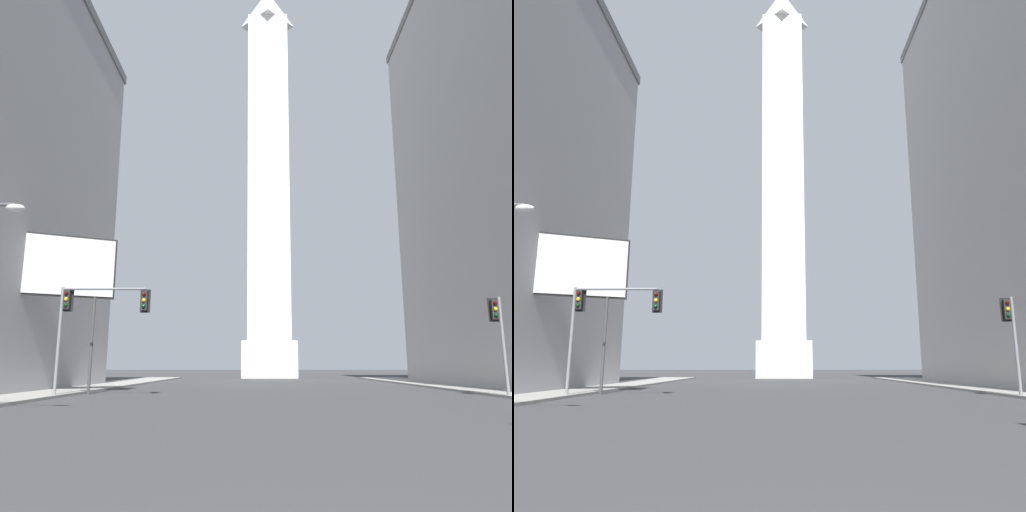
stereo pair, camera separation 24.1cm
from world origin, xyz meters
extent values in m
cube|color=gray|center=(-14.39, 24.76, 0.07)|extent=(5.00, 82.55, 0.15)
cube|color=silver|center=(0.00, 68.79, 2.50)|extent=(7.61, 7.61, 4.99)
cube|color=white|center=(0.00, 68.79, 30.47)|extent=(6.09, 6.09, 50.95)
pyramid|color=white|center=(0.00, 68.79, 59.29)|extent=(6.09, 6.09, 6.70)
cylinder|color=slate|center=(12.20, 24.84, 2.72)|extent=(0.18, 0.18, 5.43)
cylinder|color=#262626|center=(12.20, 24.84, 0.05)|extent=(0.40, 0.40, 0.10)
cube|color=black|center=(11.91, 24.84, 4.73)|extent=(0.38, 0.38, 1.10)
cube|color=black|center=(11.93, 25.02, 4.73)|extent=(0.58, 0.10, 1.32)
sphere|color=#410907|center=(11.89, 24.65, 5.07)|extent=(0.22, 0.22, 0.22)
sphere|color=yellow|center=(11.89, 24.65, 4.73)|extent=(0.22, 0.22, 0.22)
sphere|color=#073410|center=(11.89, 24.65, 4.39)|extent=(0.22, 0.22, 0.22)
cylinder|color=slate|center=(-12.29, 24.92, 3.02)|extent=(0.18, 0.18, 6.04)
cylinder|color=#262626|center=(-12.29, 24.92, 0.05)|extent=(0.40, 0.40, 0.10)
cube|color=black|center=(-12.00, 24.92, 5.34)|extent=(0.34, 0.34, 1.10)
cube|color=black|center=(-12.00, 25.10, 5.34)|extent=(0.58, 0.03, 1.32)
sphere|color=#410907|center=(-12.00, 24.73, 5.68)|extent=(0.22, 0.22, 0.22)
sphere|color=yellow|center=(-12.00, 24.73, 5.34)|extent=(0.22, 0.22, 0.22)
sphere|color=#073410|center=(-12.00, 24.73, 5.00)|extent=(0.22, 0.22, 0.22)
cylinder|color=slate|center=(-9.95, 24.92, 5.94)|extent=(4.67, 0.14, 0.14)
sphere|color=slate|center=(-12.29, 24.92, 5.94)|extent=(0.18, 0.18, 0.18)
cube|color=black|center=(-7.62, 24.92, 5.27)|extent=(0.34, 0.34, 1.10)
cube|color=black|center=(-7.61, 25.10, 5.27)|extent=(0.58, 0.03, 1.32)
sphere|color=#410907|center=(-7.62, 24.73, 5.61)|extent=(0.22, 0.22, 0.22)
sphere|color=yellow|center=(-7.62, 24.73, 5.27)|extent=(0.22, 0.22, 0.22)
sphere|color=#073410|center=(-7.62, 24.73, 4.93)|extent=(0.22, 0.22, 0.22)
ellipsoid|color=silver|center=(-9.31, 13.00, 6.89)|extent=(0.64, 0.36, 0.26)
cylinder|color=#3F3F42|center=(-15.86, 25.74, 2.95)|extent=(0.18, 0.18, 5.89)
cylinder|color=#3F3F42|center=(-11.41, 27.77, 2.95)|extent=(0.18, 0.18, 5.89)
cube|color=silver|center=(-13.64, 26.76, 7.70)|extent=(6.46, 3.13, 3.62)
cube|color=black|center=(-13.64, 26.76, 7.70)|extent=(6.63, 3.12, 3.86)
camera|label=1|loc=(-0.99, -2.95, 1.70)|focal=35.00mm
camera|label=2|loc=(-0.75, -2.95, 1.70)|focal=35.00mm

